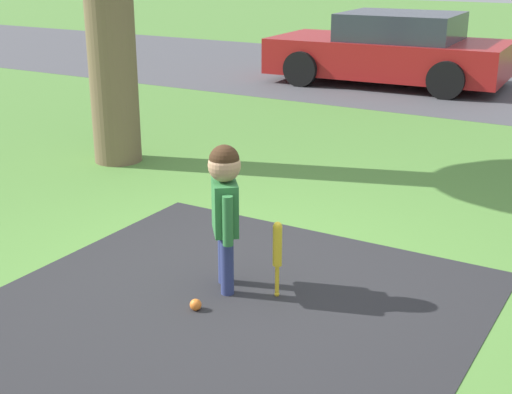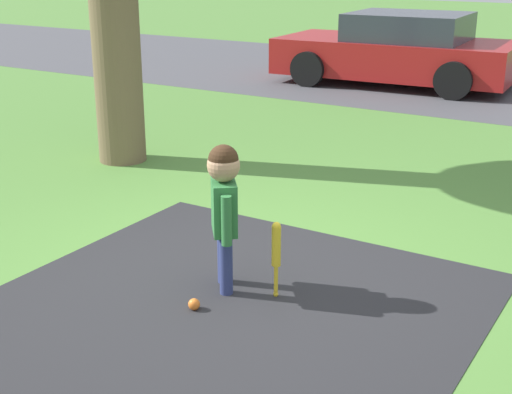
{
  "view_description": "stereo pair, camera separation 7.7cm",
  "coord_description": "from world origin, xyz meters",
  "views": [
    {
      "loc": [
        2.48,
        -3.91,
        2.17
      ],
      "look_at": [
        0.07,
        0.16,
        0.54
      ],
      "focal_mm": 50.0,
      "sensor_mm": 36.0,
      "label": 1
    },
    {
      "loc": [
        2.55,
        -3.87,
        2.17
      ],
      "look_at": [
        0.07,
        0.16,
        0.54
      ],
      "focal_mm": 50.0,
      "sensor_mm": 36.0,
      "label": 2
    }
  ],
  "objects": [
    {
      "name": "baseball_bat",
      "position": [
        0.43,
        -0.17,
        0.34
      ],
      "size": [
        0.06,
        0.06,
        0.53
      ],
      "color": "yellow",
      "rests_on": "ground"
    },
    {
      "name": "parked_car",
      "position": [
        -1.81,
        7.87,
        0.57
      ],
      "size": [
        4.05,
        2.22,
        1.21
      ],
      "rotation": [
        0.0,
        0.0,
        3.2
      ],
      "color": "maroon",
      "rests_on": "ground"
    },
    {
      "name": "child",
      "position": [
        0.07,
        -0.24,
        0.65
      ],
      "size": [
        0.29,
        0.34,
        1.01
      ],
      "rotation": [
        0.0,
        0.0,
        -0.89
      ],
      "color": "navy",
      "rests_on": "ground"
    },
    {
      "name": "ground_plane",
      "position": [
        0.0,
        0.0,
        0.0
      ],
      "size": [
        60.0,
        60.0,
        0.0
      ],
      "primitive_type": "plane",
      "color": "#518438"
    },
    {
      "name": "street_strip",
      "position": [
        0.0,
        8.67,
        0.0
      ],
      "size": [
        40.0,
        6.0,
        0.01
      ],
      "color": "#4C4C51",
      "rests_on": "ground"
    },
    {
      "name": "sports_ball",
      "position": [
        0.08,
        -0.61,
        0.04
      ],
      "size": [
        0.08,
        0.08,
        0.08
      ],
      "color": "orange",
      "rests_on": "ground"
    }
  ]
}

